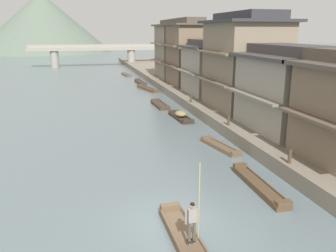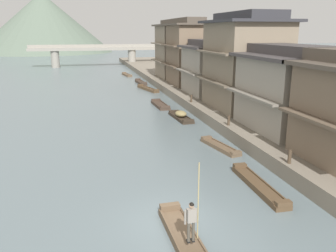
{
  "view_description": "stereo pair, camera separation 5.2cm",
  "coord_description": "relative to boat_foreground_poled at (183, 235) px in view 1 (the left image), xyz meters",
  "views": [
    {
      "loc": [
        -3.44,
        -13.36,
        8.03
      ],
      "look_at": [
        2.57,
        10.69,
        1.33
      ],
      "focal_mm": 37.76,
      "sensor_mm": 36.0,
      "label": 1
    },
    {
      "loc": [
        -3.39,
        -13.38,
        8.03
      ],
      "look_at": [
        2.57,
        10.69,
        1.33
      ],
      "focal_mm": 37.76,
      "sensor_mm": 36.0,
      "label": 2
    }
  ],
  "objects": [
    {
      "name": "hill_far_west",
      "position": [
        -16.09,
        135.88,
        10.82
      ],
      "size": [
        51.42,
        51.42,
        22.0
      ],
      "primitive_type": "cone",
      "color": "#5B6B5B",
      "rests_on": "ground"
    },
    {
      "name": "house_waterfront_far",
      "position": [
        10.65,
        34.64,
        5.06
      ],
      "size": [
        5.39,
        7.84,
        8.74
      ],
      "color": "#75604C",
      "rests_on": "riverbank_right"
    },
    {
      "name": "mooring_post_dock_mid",
      "position": [
        7.38,
        12.66,
        1.14
      ],
      "size": [
        0.2,
        0.2,
        0.77
      ],
      "primitive_type": "cylinder",
      "color": "#473828",
      "rests_on": "riverbank_right"
    },
    {
      "name": "house_waterfront_second",
      "position": [
        11.28,
        10.8,
        3.75
      ],
      "size": [
        6.64,
        8.05,
        6.14
      ],
      "color": "gray",
      "rests_on": "riverbank_right"
    },
    {
      "name": "house_waterfront_tall",
      "position": [
        11.4,
        18.6,
        5.05
      ],
      "size": [
        6.89,
        8.34,
        8.74
      ],
      "color": "#7F705B",
      "rests_on": "riverbank_right"
    },
    {
      "name": "boat_midriver_drifting",
      "position": [
        4.81,
        53.46,
        -0.03
      ],
      "size": [
        1.41,
        4.62,
        0.43
      ],
      "color": "brown",
      "rests_on": "ground"
    },
    {
      "name": "ground_plane",
      "position": [
        -0.16,
        1.45,
        -0.18
      ],
      "size": [
        400.0,
        400.0,
        0.0
      ],
      "primitive_type": "plane",
      "color": "slate"
    },
    {
      "name": "boat_moored_nearest",
      "position": [
        5.2,
        3.54,
        -0.02
      ],
      "size": [
        0.94,
        5.21,
        0.47
      ],
      "color": "brown",
      "rests_on": "ground"
    },
    {
      "name": "stone_bridge",
      "position": [
        -0.16,
        72.24,
        3.17
      ],
      "size": [
        28.86,
        2.4,
        5.01
      ],
      "color": "gray",
      "rests_on": "ground"
    },
    {
      "name": "boat_moored_third",
      "position": [
        5.71,
        10.16,
        -0.05
      ],
      "size": [
        1.6,
        4.16,
        0.38
      ],
      "color": "brown",
      "rests_on": "ground"
    },
    {
      "name": "boat_moored_far",
      "position": [
        4.77,
        25.2,
        -0.03
      ],
      "size": [
        1.27,
        4.5,
        0.45
      ],
      "color": "#423328",
      "rests_on": "ground"
    },
    {
      "name": "boat_foreground_poled",
      "position": [
        0.0,
        0.0,
        0.0
      ],
      "size": [
        1.04,
        4.32,
        0.53
      ],
      "color": "brown",
      "rests_on": "ground"
    },
    {
      "name": "mooring_post_dock_far",
      "position": [
        7.38,
        22.21,
        1.14
      ],
      "size": [
        0.2,
        0.2,
        0.75
      ],
      "primitive_type": "cylinder",
      "color": "#473828",
      "rests_on": "riverbank_right"
    },
    {
      "name": "house_waterfront_narrow",
      "position": [
        10.82,
        26.67,
        3.76
      ],
      "size": [
        5.74,
        7.84,
        6.14
      ],
      "color": "gray",
      "rests_on": "riverbank_right"
    },
    {
      "name": "boat_midriver_upstream",
      "position": [
        5.61,
        42.77,
        -0.0
      ],
      "size": [
        1.2,
        4.79,
        0.53
      ],
      "color": "#423328",
      "rests_on": "ground"
    },
    {
      "name": "house_waterfront_end",
      "position": [
        11.16,
        42.35,
        5.05
      ],
      "size": [
        6.41,
        7.76,
        8.74
      ],
      "color": "gray",
      "rests_on": "riverbank_right"
    },
    {
      "name": "boatman_person",
      "position": [
        0.03,
        -1.03,
        1.36
      ],
      "size": [
        0.57,
        0.27,
        3.04
      ],
      "color": "black",
      "rests_on": "boat_foreground_poled"
    },
    {
      "name": "riverbank_right",
      "position": [
        16.03,
        31.45,
        0.29
      ],
      "size": [
        18.0,
        110.0,
        0.93
      ],
      "primitive_type": "cube",
      "color": "slate",
      "rests_on": "ground"
    },
    {
      "name": "boat_moored_second",
      "position": [
        5.4,
        19.18,
        0.1
      ],
      "size": [
        1.4,
        4.42,
        0.77
      ],
      "color": "#33281E",
      "rests_on": "ground"
    },
    {
      "name": "boat_upstream_distant",
      "position": [
        5.52,
        36.41,
        -0.02
      ],
      "size": [
        2.16,
        5.74,
        0.49
      ],
      "color": "brown",
      "rests_on": "ground"
    },
    {
      "name": "mooring_post_dock_near",
      "position": [
        7.38,
        4.27,
        1.15
      ],
      "size": [
        0.2,
        0.2,
        0.77
      ],
      "primitive_type": "cylinder",
      "color": "#473828",
      "rests_on": "riverbank_right"
    }
  ]
}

